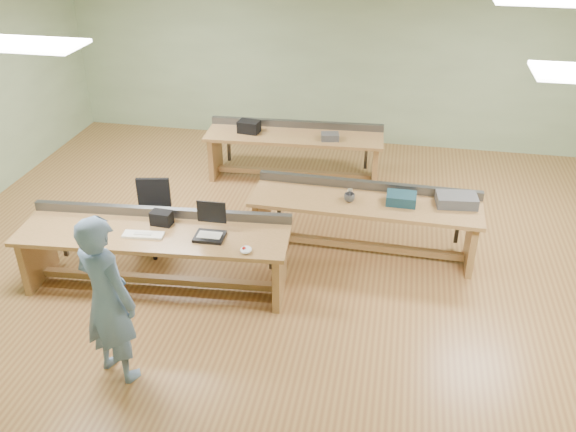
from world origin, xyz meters
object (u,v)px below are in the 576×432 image
object	(u,v)px
workbench_back	(294,146)
camera_bag	(162,218)
person	(107,299)
laptop_base	(210,237)
workbench_front	(155,244)
task_chair	(155,225)
workbench_mid	(365,213)
mug	(349,197)
parts_bin_teal	(401,199)
parts_bin_grey	(457,200)
drinks_can	(350,194)

from	to	relation	value
workbench_back	camera_bag	xyz separation A→B (m)	(-1.01, -3.02, 0.28)
person	laptop_base	world-z (taller)	person
workbench_front	camera_bag	size ratio (longest dim) A/B	13.19
camera_bag	task_chair	xyz separation A→B (m)	(-0.38, 0.61, -0.49)
workbench_mid	camera_bag	bearing A→B (deg)	-153.76
task_chair	mug	bearing A→B (deg)	-2.80
parts_bin_teal	task_chair	bearing A→B (deg)	-172.03
task_chair	workbench_mid	bearing A→B (deg)	-1.74
workbench_mid	person	bearing A→B (deg)	-127.82
mug	workbench_mid	bearing A→B (deg)	22.04
workbench_back	parts_bin_grey	size ratio (longest dim) A/B	5.74
laptop_base	camera_bag	xyz separation A→B (m)	(-0.63, 0.19, 0.06)
parts_bin_teal	parts_bin_grey	bearing A→B (deg)	7.15
task_chair	parts_bin_teal	bearing A→B (deg)	-3.21
task_chair	parts_bin_teal	distance (m)	3.15
camera_bag	parts_bin_grey	size ratio (longest dim) A/B	0.49
laptop_base	workbench_back	bearing A→B (deg)	82.07
camera_bag	task_chair	bearing A→B (deg)	126.25
workbench_front	workbench_back	bearing A→B (deg)	67.19
workbench_back	camera_bag	bearing A→B (deg)	-111.40
workbench_back	drinks_can	bearing A→B (deg)	-64.54
task_chair	drinks_can	xyz separation A→B (m)	(2.45, 0.45, 0.47)
workbench_front	workbench_mid	distance (m)	2.61
drinks_can	mug	bearing A→B (deg)	-87.32
mug	drinks_can	distance (m)	0.09
workbench_mid	mug	size ratio (longest dim) A/B	21.26
parts_bin_grey	drinks_can	bearing A→B (deg)	-177.26
workbench_mid	parts_bin_grey	xyz separation A→B (m)	(1.10, 0.07, 0.26)
drinks_can	parts_bin_teal	bearing A→B (deg)	-1.92
person	camera_bag	bearing A→B (deg)	-64.06
parts_bin_teal	parts_bin_grey	size ratio (longest dim) A/B	0.74
person	drinks_can	xyz separation A→B (m)	(1.97, 2.67, -0.07)
mug	task_chair	bearing A→B (deg)	-171.62
workbench_front	laptop_base	xyz separation A→B (m)	(0.68, -0.04, 0.21)
laptop_base	workbench_front	bearing A→B (deg)	175.62
workbench_front	mug	world-z (taller)	workbench_front
laptop_base	parts_bin_grey	bearing A→B (deg)	24.36
person	parts_bin_teal	world-z (taller)	person
person	task_chair	world-z (taller)	person
camera_bag	parts_bin_grey	distance (m)	3.55
laptop_base	parts_bin_grey	size ratio (longest dim) A/B	0.68
camera_bag	workbench_back	bearing A→B (deg)	75.57
workbench_mid	workbench_back	size ratio (longest dim) A/B	1.03
laptop_base	mug	distance (m)	1.85
parts_bin_teal	person	bearing A→B (deg)	-134.55
workbench_front	workbench_mid	world-z (taller)	same
laptop_base	drinks_can	distance (m)	1.91
drinks_can	parts_bin_grey	bearing A→B (deg)	2.74
mug	drinks_can	bearing A→B (deg)	92.68
parts_bin_grey	mug	distance (m)	1.30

